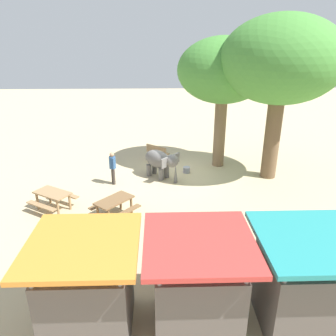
{
  "coord_description": "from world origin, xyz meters",
  "views": [
    {
      "loc": [
        0.97,
        15.86,
        6.75
      ],
      "look_at": [
        0.51,
        1.15,
        0.8
      ],
      "focal_mm": 35.05,
      "sensor_mm": 36.0,
      "label": 1
    }
  ],
  "objects_px": {
    "elephant": "(161,161)",
    "shade_tree_secondary": "(282,62)",
    "wooden_bench": "(157,152)",
    "picnic_table_far": "(53,196)",
    "shade_tree_main": "(223,72)",
    "market_stall_red": "(197,289)",
    "market_stall_orange": "(88,291)",
    "person_handler": "(113,166)",
    "feed_bucket": "(186,170)",
    "picnic_table_near": "(114,204)",
    "market_stall_teal": "(304,286)"
  },
  "relations": [
    {
      "from": "elephant",
      "to": "shade_tree_secondary",
      "type": "distance_m",
      "value": 7.29
    },
    {
      "from": "wooden_bench",
      "to": "picnic_table_far",
      "type": "height_order",
      "value": "wooden_bench"
    },
    {
      "from": "wooden_bench",
      "to": "shade_tree_main",
      "type": "bearing_deg",
      "value": 23.11
    },
    {
      "from": "shade_tree_main",
      "to": "shade_tree_secondary",
      "type": "xyz_separation_m",
      "value": [
        -2.3,
        1.68,
        0.6
      ]
    },
    {
      "from": "picnic_table_far",
      "to": "market_stall_red",
      "type": "relative_size",
      "value": 0.82
    },
    {
      "from": "picnic_table_far",
      "to": "market_stall_orange",
      "type": "relative_size",
      "value": 0.82
    },
    {
      "from": "market_stall_red",
      "to": "person_handler",
      "type": "bearing_deg",
      "value": -70.11
    },
    {
      "from": "person_handler",
      "to": "feed_bucket",
      "type": "bearing_deg",
      "value": -1.88
    },
    {
      "from": "shade_tree_secondary",
      "to": "wooden_bench",
      "type": "relative_size",
      "value": 5.75
    },
    {
      "from": "person_handler",
      "to": "picnic_table_near",
      "type": "distance_m",
      "value": 3.25
    },
    {
      "from": "market_stall_red",
      "to": "feed_bucket",
      "type": "xyz_separation_m",
      "value": [
        -0.59,
        -9.84,
        -0.98
      ]
    },
    {
      "from": "market_stall_teal",
      "to": "feed_bucket",
      "type": "relative_size",
      "value": 7.0
    },
    {
      "from": "market_stall_teal",
      "to": "market_stall_red",
      "type": "bearing_deg",
      "value": 0.0
    },
    {
      "from": "feed_bucket",
      "to": "market_stall_teal",
      "type": "bearing_deg",
      "value": 101.55
    },
    {
      "from": "person_handler",
      "to": "market_stall_orange",
      "type": "distance_m",
      "value": 8.59
    },
    {
      "from": "shade_tree_secondary",
      "to": "feed_bucket",
      "type": "height_order",
      "value": "shade_tree_secondary"
    },
    {
      "from": "shade_tree_secondary",
      "to": "market_stall_red",
      "type": "relative_size",
      "value": 3.07
    },
    {
      "from": "picnic_table_far",
      "to": "shade_tree_secondary",
      "type": "bearing_deg",
      "value": 49.15
    },
    {
      "from": "market_stall_red",
      "to": "shade_tree_secondary",
      "type": "bearing_deg",
      "value": -117.18
    },
    {
      "from": "wooden_bench",
      "to": "picnic_table_near",
      "type": "distance_m",
      "value": 6.69
    },
    {
      "from": "shade_tree_secondary",
      "to": "picnic_table_far",
      "type": "bearing_deg",
      "value": 17.42
    },
    {
      "from": "person_handler",
      "to": "market_stall_red",
      "type": "height_order",
      "value": "market_stall_red"
    },
    {
      "from": "wooden_bench",
      "to": "picnic_table_far",
      "type": "relative_size",
      "value": 0.66
    },
    {
      "from": "shade_tree_main",
      "to": "picnic_table_far",
      "type": "distance_m",
      "value": 10.14
    },
    {
      "from": "elephant",
      "to": "shade_tree_main",
      "type": "distance_m",
      "value": 5.51
    },
    {
      "from": "shade_tree_secondary",
      "to": "market_stall_orange",
      "type": "bearing_deg",
      "value": 51.51
    },
    {
      "from": "wooden_bench",
      "to": "picnic_table_near",
      "type": "bearing_deg",
      "value": -66.43
    },
    {
      "from": "market_stall_teal",
      "to": "market_stall_red",
      "type": "relative_size",
      "value": 1.0
    },
    {
      "from": "market_stall_red",
      "to": "feed_bucket",
      "type": "height_order",
      "value": "market_stall_red"
    },
    {
      "from": "shade_tree_secondary",
      "to": "picnic_table_far",
      "type": "distance_m",
      "value": 11.66
    },
    {
      "from": "picnic_table_near",
      "to": "market_stall_red",
      "type": "bearing_deg",
      "value": 67.76
    },
    {
      "from": "elephant",
      "to": "market_stall_red",
      "type": "distance_m",
      "value": 9.29
    },
    {
      "from": "person_handler",
      "to": "picnic_table_near",
      "type": "xyz_separation_m",
      "value": [
        -0.45,
        3.2,
        -0.36
      ]
    },
    {
      "from": "market_stall_red",
      "to": "market_stall_orange",
      "type": "height_order",
      "value": "same"
    },
    {
      "from": "picnic_table_near",
      "to": "market_stall_teal",
      "type": "distance_m",
      "value": 7.53
    },
    {
      "from": "shade_tree_secondary",
      "to": "market_stall_teal",
      "type": "distance_m",
      "value": 10.5
    },
    {
      "from": "picnic_table_far",
      "to": "market_stall_orange",
      "type": "height_order",
      "value": "market_stall_orange"
    },
    {
      "from": "wooden_bench",
      "to": "shade_tree_secondary",
      "type": "bearing_deg",
      "value": 13.74
    },
    {
      "from": "market_stall_red",
      "to": "picnic_table_far",
      "type": "bearing_deg",
      "value": -49.12
    },
    {
      "from": "market_stall_red",
      "to": "elephant",
      "type": "bearing_deg",
      "value": -85.2
    },
    {
      "from": "person_handler",
      "to": "market_stall_red",
      "type": "relative_size",
      "value": 0.64
    },
    {
      "from": "elephant",
      "to": "picnic_table_far",
      "type": "xyz_separation_m",
      "value": [
        4.49,
        3.17,
        -0.32
      ]
    },
    {
      "from": "picnic_table_near",
      "to": "feed_bucket",
      "type": "distance_m",
      "value": 5.54
    },
    {
      "from": "picnic_table_far",
      "to": "feed_bucket",
      "type": "height_order",
      "value": "picnic_table_far"
    },
    {
      "from": "picnic_table_near",
      "to": "feed_bucket",
      "type": "height_order",
      "value": "picnic_table_near"
    },
    {
      "from": "shade_tree_secondary",
      "to": "picnic_table_far",
      "type": "xyz_separation_m",
      "value": [
        10.01,
        3.14,
        -5.08
      ]
    },
    {
      "from": "feed_bucket",
      "to": "wooden_bench",
      "type": "bearing_deg",
      "value": -52.27
    },
    {
      "from": "shade_tree_main",
      "to": "feed_bucket",
      "type": "distance_m",
      "value": 5.35
    },
    {
      "from": "market_stall_teal",
      "to": "feed_bucket",
      "type": "xyz_separation_m",
      "value": [
        2.01,
        -9.84,
        -0.98
      ]
    },
    {
      "from": "picnic_table_far",
      "to": "feed_bucket",
      "type": "bearing_deg",
      "value": 64.36
    }
  ]
}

